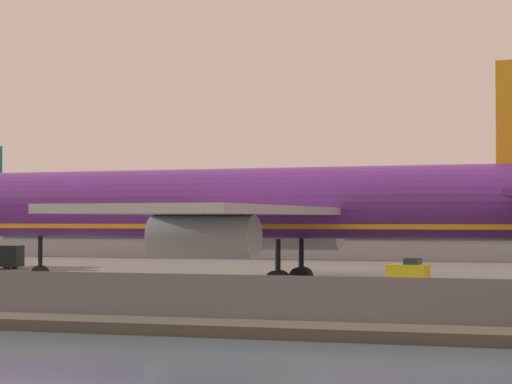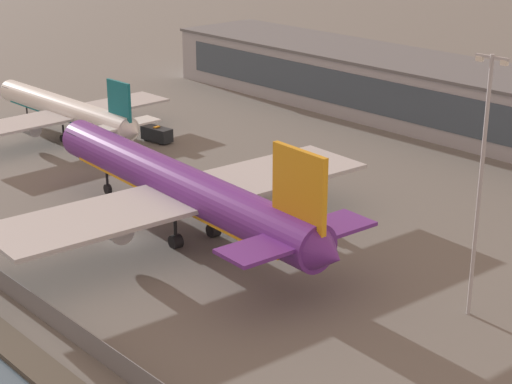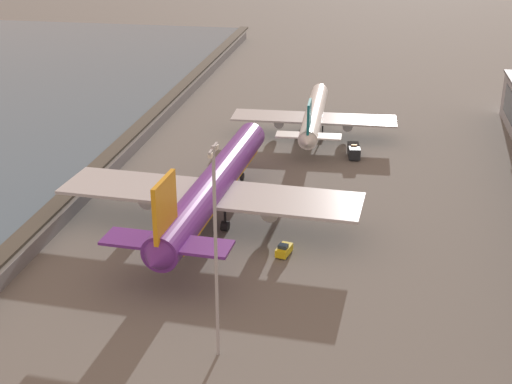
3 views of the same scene
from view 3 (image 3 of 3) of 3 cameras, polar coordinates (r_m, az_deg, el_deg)
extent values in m
plane|color=#66635E|center=(114.82, -6.01, -1.48)|extent=(500.00, 500.00, 0.00)
cube|color=#474238|center=(121.69, -15.35, -0.62)|extent=(320.00, 3.00, 0.50)
cube|color=slate|center=(119.55, -13.44, -0.40)|extent=(280.00, 0.08, 2.26)
cylinder|color=slate|center=(208.59, -2.98, 10.27)|extent=(0.10, 0.10, 2.26)
cylinder|color=slate|center=(119.55, -13.44, -0.40)|extent=(0.10, 0.10, 2.26)
cylinder|color=#602889|center=(108.96, -3.36, 0.66)|extent=(47.70, 7.83, 4.90)
cone|color=#602889|center=(131.64, -0.21, 4.74)|extent=(3.47, 4.85, 4.66)
cone|color=#602889|center=(87.62, -8.09, -5.47)|extent=(3.45, 4.60, 4.41)
cube|color=#232D3D|center=(128.46, -0.56, 4.55)|extent=(2.95, 4.33, 1.47)
cube|color=orange|center=(109.49, -3.34, 0.01)|extent=(40.53, 6.41, 0.88)
cube|color=#B7BABF|center=(110.83, -9.35, 0.44)|extent=(11.84, 23.40, 0.49)
cube|color=#B7BABF|center=(104.52, 2.27, -0.70)|extent=(11.84, 23.40, 0.49)
cylinder|color=#B7BABF|center=(111.99, -8.17, -0.13)|extent=(6.80, 3.10, 2.70)
cylinder|color=#B7BABF|center=(106.78, 1.45, -1.08)|extent=(6.80, 3.10, 2.70)
cube|color=orange|center=(88.92, -7.30, -1.44)|extent=(7.15, 1.03, 8.33)
cube|color=#602889|center=(92.34, -9.59, -3.74)|extent=(5.26, 8.64, 0.39)
cube|color=#602889|center=(89.60, -4.64, -4.35)|extent=(5.26, 8.64, 0.39)
cylinder|color=black|center=(125.24, -1.13, 1.86)|extent=(0.34, 0.34, 2.87)
cylinder|color=black|center=(125.77, -1.13, 1.25)|extent=(1.40, 0.62, 1.37)
cylinder|color=black|center=(108.37, -5.12, -1.77)|extent=(0.39, 0.39, 2.87)
cylinder|color=black|center=(108.98, -5.09, -2.45)|extent=(1.64, 1.20, 1.58)
cylinder|color=black|center=(106.94, -2.50, -2.05)|extent=(0.39, 0.39, 2.87)
cylinder|color=black|center=(107.56, -2.48, -2.74)|extent=(1.64, 1.20, 1.58)
cylinder|color=white|center=(149.02, 4.69, 6.29)|extent=(34.98, 4.70, 3.70)
cone|color=white|center=(166.74, 5.15, 8.11)|extent=(2.50, 3.58, 3.51)
cone|color=white|center=(131.50, 4.11, 3.98)|extent=(2.50, 3.40, 3.33)
cube|color=#232D3D|center=(164.30, 5.10, 8.05)|extent=(2.12, 3.20, 1.11)
cube|color=#14707A|center=(149.32, 4.68, 5.91)|extent=(29.72, 3.81, 0.67)
cube|color=#B7BABF|center=(148.23, 1.39, 6.08)|extent=(8.15, 16.96, 0.37)
cube|color=#B7BABF|center=(147.23, 7.90, 5.74)|extent=(8.15, 16.96, 0.37)
cylinder|color=#B7BABF|center=(149.43, 1.95, 5.73)|extent=(4.94, 2.17, 2.03)
cylinder|color=#B7BABF|center=(148.60, 7.37, 5.45)|extent=(4.94, 2.17, 2.03)
cube|color=#14707A|center=(133.29, 4.27, 5.91)|extent=(5.24, 0.59, 6.29)
cube|color=white|center=(134.58, 2.92, 4.59)|extent=(3.66, 6.24, 0.30)
cube|color=white|center=(134.18, 5.54, 4.45)|extent=(3.66, 6.24, 0.30)
cylinder|color=black|center=(161.54, 4.97, 6.53)|extent=(0.26, 0.26, 2.16)
cylinder|color=black|center=(161.85, 4.95, 6.17)|extent=(1.05, 0.44, 1.04)
cylinder|color=black|center=(147.71, 3.83, 4.96)|extent=(0.30, 0.30, 2.16)
cylinder|color=black|center=(148.05, 3.82, 4.57)|extent=(1.21, 0.87, 1.19)
cylinder|color=black|center=(147.48, 5.34, 4.88)|extent=(0.30, 0.30, 2.16)
cylinder|color=black|center=(147.82, 5.33, 4.49)|extent=(1.21, 0.87, 1.19)
cube|color=yellow|center=(100.50, 2.26, -4.67)|extent=(3.47, 2.26, 1.11)
cube|color=#283847|center=(99.79, 2.19, -4.36)|extent=(1.37, 1.49, 0.50)
cylinder|color=black|center=(99.66, 2.42, -5.19)|extent=(0.73, 0.37, 0.70)
cylinder|color=black|center=(100.08, 1.69, -5.05)|extent=(0.73, 0.37, 0.70)
cylinder|color=black|center=(101.31, 2.82, -4.69)|extent=(0.73, 0.37, 0.70)
cylinder|color=black|center=(101.72, 2.09, -4.56)|extent=(0.73, 0.37, 0.70)
cube|color=#1E2328|center=(137.83, 7.83, 3.29)|extent=(5.44, 2.79, 2.07)
cube|color=#283847|center=(139.41, 7.77, 3.70)|extent=(1.41, 2.13, 0.83)
cube|color=orange|center=(137.45, 7.86, 3.74)|extent=(0.64, 1.11, 0.16)
cylinder|color=black|center=(139.53, 7.37, 3.20)|extent=(0.86, 0.33, 0.84)
cylinder|color=black|center=(139.72, 8.13, 3.18)|extent=(0.86, 0.33, 0.84)
cylinder|color=black|center=(136.52, 7.48, 2.74)|extent=(0.86, 0.33, 0.84)
cylinder|color=black|center=(136.71, 8.26, 2.72)|extent=(0.86, 0.33, 0.84)
cylinder|color=#A8A8AD|center=(74.60, -3.23, -5.20)|extent=(0.36, 0.36, 24.52)
cube|color=#A8A8AD|center=(69.71, -3.45, 3.52)|extent=(3.20, 0.24, 0.24)
cube|color=silver|center=(70.90, -3.22, 3.61)|extent=(0.60, 0.40, 0.44)
cube|color=silver|center=(68.71, -3.67, 2.95)|extent=(0.60, 0.40, 0.44)
camera|label=1|loc=(126.42, -36.86, -1.48)|focal=70.00mm
camera|label=2|loc=(82.33, -62.50, 4.01)|focal=60.00mm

